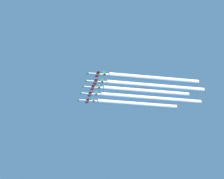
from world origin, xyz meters
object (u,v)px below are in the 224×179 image
Objects in this scene: jet_far_left at (96,74)px; jet_inner_right at (89,94)px; jet_far_right at (86,101)px; jet_center at (91,87)px; jet_inner_left at (94,81)px.

jet_inner_right reaches higher than jet_far_left.
jet_far_left is 1.00× the size of jet_far_right.
jet_far_right is at bearing 0.24° from jet_center.
jet_far_left reaches higher than jet_far_right.
jet_center is 1.00× the size of jet_far_right.
jet_inner_right is 11.31m from jet_far_right.
jet_far_left is 1.00× the size of jet_center.
jet_inner_left is 32.99m from jet_far_right.
jet_center is at bearing -179.33° from jet_inner_right.
jet_inner_left is at bearing -179.37° from jet_inner_right.
jet_far_left is at bearing 179.64° from jet_inner_right.
jet_center reaches higher than jet_far_right.
jet_center is at bearing 0.58° from jet_inner_left.
jet_far_left reaches higher than jet_inner_left.
jet_center is at bearing -0.89° from jet_far_left.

